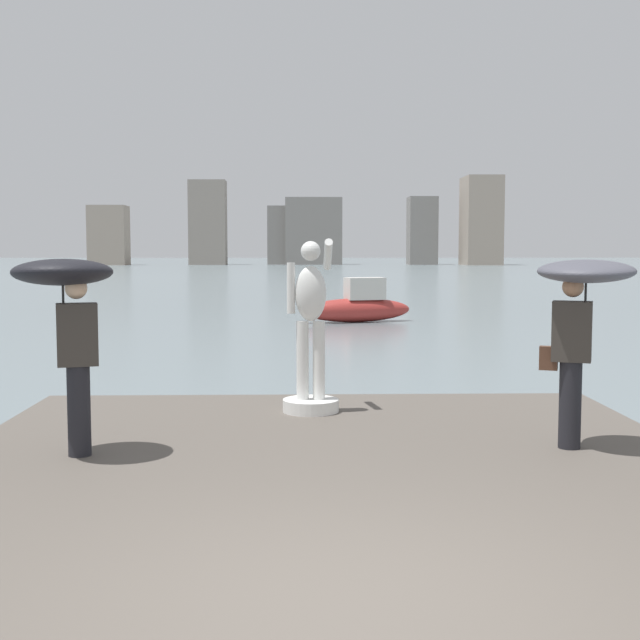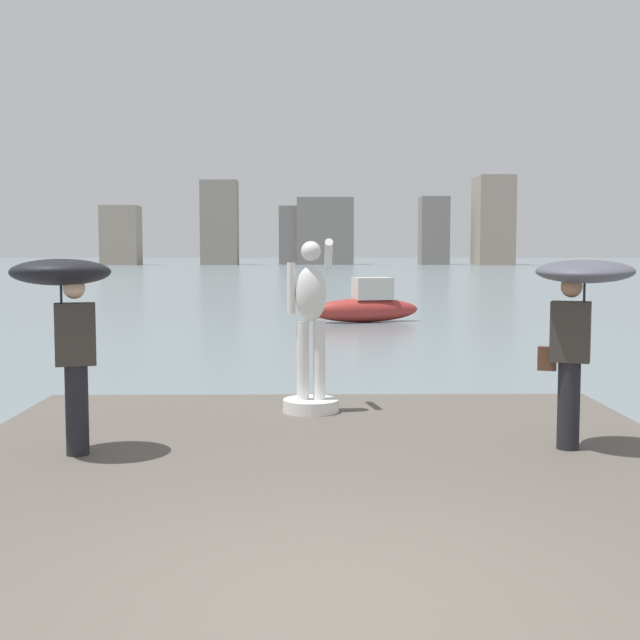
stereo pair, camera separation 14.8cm
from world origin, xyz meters
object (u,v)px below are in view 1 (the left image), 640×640
Objects in this scene: statue_white_figure at (311,343)px; boat_mid at (358,306)px; onlooker_left at (67,301)px; onlooker_right at (581,302)px.

boat_mid is at bearing 83.91° from statue_white_figure.
onlooker_right is (5.01, 0.17, -0.03)m from onlooker_left.
onlooker_left is at bearing -137.58° from statue_white_figure.
onlooker_right is 0.50× the size of boat_mid.
statue_white_figure is at bearing 143.11° from onlooker_right.
onlooker_left is 0.50× the size of boat_mid.
onlooker_left is at bearing -178.05° from onlooker_right.
onlooker_right is (2.65, -1.99, 0.62)m from statue_white_figure.
statue_white_figure is 3.26m from onlooker_left.
statue_white_figure is 0.55× the size of boat_mid.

